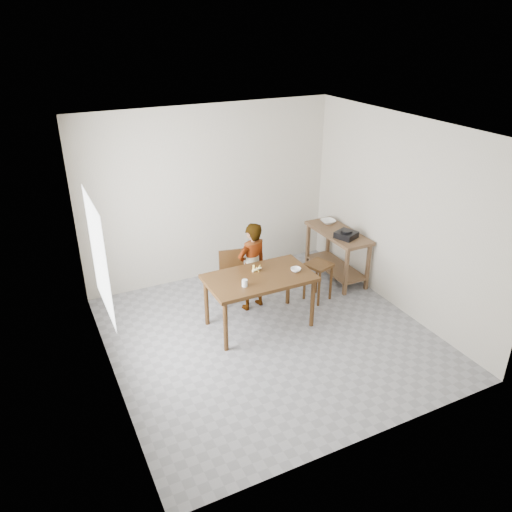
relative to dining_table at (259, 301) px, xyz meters
name	(u,v)px	position (x,y,z in m)	size (l,w,h in m)	color
floor	(269,337)	(0.00, -0.30, -0.40)	(4.00, 4.00, 0.04)	gray
ceiling	(272,128)	(0.00, -0.30, 2.35)	(4.00, 4.00, 0.04)	white
wall_back	(209,194)	(0.00, 1.72, 0.98)	(4.00, 0.04, 2.70)	beige
wall_front	(378,328)	(0.00, -2.32, 0.98)	(4.00, 0.04, 2.70)	beige
wall_left	(99,278)	(-2.02, -0.30, 0.98)	(0.04, 4.00, 2.70)	beige
wall_right	(402,216)	(2.02, -0.30, 0.98)	(0.04, 4.00, 2.70)	beige
window_pane	(99,257)	(-1.97, -0.10, 1.12)	(0.02, 1.10, 1.30)	white
dining_table	(259,301)	(0.00, 0.00, 0.00)	(1.40, 0.80, 0.75)	#412710
prep_counter	(337,255)	(1.72, 0.70, 0.03)	(0.50, 1.20, 0.80)	brown
child	(252,267)	(0.12, 0.47, 0.28)	(0.48, 0.31, 1.30)	silver
dining_chair	(234,278)	(-0.05, 0.72, 0.01)	(0.37, 0.37, 0.76)	#412710
stool	(318,281)	(1.08, 0.24, -0.08)	(0.33, 0.33, 0.59)	#412710
glass_tumbler	(245,283)	(-0.28, -0.16, 0.42)	(0.07, 0.07, 0.09)	silver
small_bowl	(296,270)	(0.50, -0.08, 0.40)	(0.14, 0.14, 0.04)	white
banana	(257,269)	(0.04, 0.15, 0.40)	(0.15, 0.11, 0.05)	#DECA4C
serving_bowl	(328,222)	(1.76, 1.05, 0.45)	(0.23, 0.23, 0.06)	white
gas_burner	(346,235)	(1.68, 0.44, 0.47)	(0.28, 0.28, 0.09)	black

